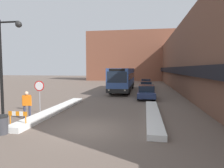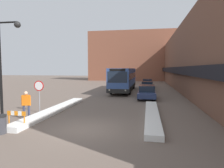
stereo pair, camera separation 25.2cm
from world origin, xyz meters
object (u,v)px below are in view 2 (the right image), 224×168
(stop_sign, at_px, (39,89))
(construction_barricade, at_px, (16,116))
(trash_bin, at_px, (0,124))
(parked_car_middle, at_px, (147,86))
(parked_car_front, at_px, (147,92))
(city_bus, at_px, (124,79))
(parked_car_back, at_px, (147,83))
(street_lamp, at_px, (4,60))
(pedestrian, at_px, (26,102))

(stop_sign, relative_size, construction_barricade, 2.16)
(trash_bin, bearing_deg, parked_car_middle, 71.27)
(parked_car_middle, height_order, construction_barricade, parked_car_middle)
(parked_car_front, bearing_deg, city_bus, 116.69)
(parked_car_front, distance_m, parked_car_back, 14.10)
(parked_car_middle, xyz_separation_m, street_lamp, (-8.01, -19.61, 3.05))
(city_bus, distance_m, parked_car_back, 8.24)
(parked_car_front, distance_m, pedestrian, 12.99)
(construction_barricade, bearing_deg, street_lamp, 152.41)
(parked_car_middle, bearing_deg, street_lamp, -112.21)
(parked_car_back, distance_m, pedestrian, 25.76)
(pedestrian, distance_m, construction_barricade, 2.07)
(parked_car_back, height_order, trash_bin, parked_car_back)
(parked_car_back, distance_m, street_lamp, 27.35)
(city_bus, relative_size, parked_car_front, 2.56)
(street_lamp, relative_size, pedestrian, 3.31)
(parked_car_front, bearing_deg, stop_sign, -132.13)
(city_bus, distance_m, parked_car_middle, 3.68)
(parked_car_back, xyz_separation_m, stop_sign, (-7.81, -22.73, 1.01))
(city_bus, height_order, parked_car_back, city_bus)
(parked_car_front, relative_size, trash_bin, 5.15)
(pedestrian, xyz_separation_m, trash_bin, (0.48, -2.90, -0.61))
(parked_car_back, bearing_deg, city_bus, -114.11)
(parked_car_front, distance_m, construction_barricade, 14.24)
(parked_car_middle, height_order, parked_car_back, parked_car_back)
(stop_sign, xyz_separation_m, construction_barricade, (0.83, -3.78, -1.06))
(parked_car_front, relative_size, parked_car_back, 1.04)
(city_bus, bearing_deg, parked_car_back, 65.89)
(city_bus, distance_m, pedestrian, 17.68)
(trash_bin, relative_size, construction_barricade, 0.86)
(street_lamp, bearing_deg, parked_car_back, 72.87)
(parked_car_middle, bearing_deg, parked_car_back, 90.00)
(street_lamp, xyz_separation_m, pedestrian, (0.36, 1.37, -2.66))
(city_bus, bearing_deg, street_lamp, -104.15)
(parked_car_front, xyz_separation_m, parked_car_back, (0.00, 14.10, -0.02))
(parked_car_middle, relative_size, pedestrian, 2.50)
(parked_car_middle, bearing_deg, trash_bin, -108.73)
(trash_bin, bearing_deg, city_bus, 79.18)
(parked_car_front, height_order, parked_car_back, parked_car_front)
(parked_car_middle, bearing_deg, stop_sign, -115.49)
(parked_car_front, distance_m, stop_sign, 11.68)
(pedestrian, bearing_deg, parked_car_middle, 51.21)
(parked_car_front, xyz_separation_m, pedestrian, (-7.64, -10.50, 0.35))
(parked_car_front, relative_size, construction_barricade, 4.45)
(stop_sign, height_order, pedestrian, stop_sign)
(parked_car_front, relative_size, street_lamp, 0.82)
(parked_car_front, xyz_separation_m, trash_bin, (-7.17, -13.40, -0.26))
(city_bus, height_order, stop_sign, city_bus)
(parked_car_back, bearing_deg, parked_car_middle, -90.00)
(pedestrian, bearing_deg, parked_car_back, 56.68)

